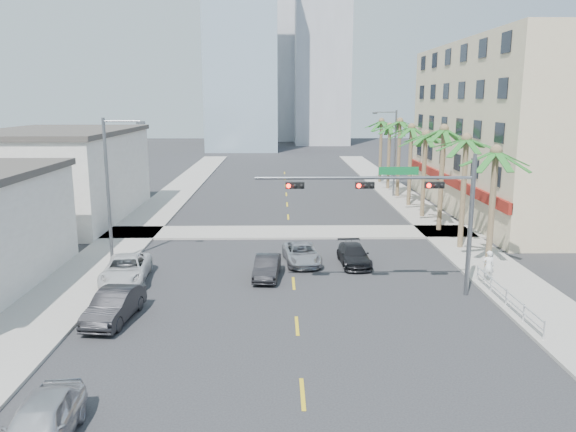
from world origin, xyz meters
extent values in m
plane|color=#262628|center=(0.00, 0.00, 0.00)|extent=(260.00, 260.00, 0.00)
cube|color=gray|center=(12.00, 20.00, 0.07)|extent=(4.00, 120.00, 0.15)
cube|color=gray|center=(-12.00, 20.00, 0.07)|extent=(4.00, 120.00, 0.15)
cube|color=gray|center=(0.00, 22.00, 0.07)|extent=(80.00, 4.00, 0.15)
cube|color=beige|center=(22.00, 30.00, 7.50)|extent=(15.00, 28.00, 15.00)
cube|color=maroon|center=(14.40, 30.00, 3.00)|extent=(0.30, 28.00, 0.80)
cube|color=beige|center=(-19.50, 28.00, 3.60)|extent=(11.00, 18.00, 7.20)
cube|color=#99B2C6|center=(-8.00, 95.00, 24.00)|extent=(14.00, 14.00, 48.00)
cube|color=#ADADB2|center=(9.00, 110.00, 30.00)|extent=(12.00, 12.00, 60.00)
cube|color=#ADADB2|center=(-3.00, 125.00, 21.00)|extent=(16.00, 16.00, 42.00)
cylinder|color=slate|center=(9.00, 8.00, 3.60)|extent=(0.24, 0.24, 7.20)
cylinder|color=slate|center=(3.50, 8.00, 6.20)|extent=(11.00, 0.16, 0.16)
cube|color=#0C662D|center=(5.20, 8.00, 6.55)|extent=(2.00, 0.05, 0.40)
cube|color=black|center=(7.00, 7.85, 5.85)|extent=(0.95, 0.28, 0.32)
sphere|color=#FF0C05|center=(6.68, 7.69, 5.85)|extent=(0.22, 0.22, 0.22)
cube|color=black|center=(3.50, 7.85, 5.85)|extent=(0.95, 0.28, 0.32)
sphere|color=#FF0C05|center=(3.18, 7.69, 5.85)|extent=(0.22, 0.22, 0.22)
cube|color=black|center=(0.00, 7.85, 5.85)|extent=(0.95, 0.28, 0.32)
sphere|color=#FF0C05|center=(-0.32, 7.69, 5.85)|extent=(0.22, 0.22, 0.22)
cylinder|color=brown|center=(11.60, 12.00, 3.60)|extent=(0.36, 0.36, 7.20)
cylinder|color=brown|center=(11.60, 17.20, 3.78)|extent=(0.36, 0.36, 7.56)
cylinder|color=brown|center=(11.60, 22.40, 3.96)|extent=(0.36, 0.36, 7.92)
cylinder|color=brown|center=(11.60, 27.60, 3.60)|extent=(0.36, 0.36, 7.20)
cylinder|color=brown|center=(11.60, 32.80, 3.78)|extent=(0.36, 0.36, 7.56)
cylinder|color=brown|center=(11.60, 38.00, 3.96)|extent=(0.36, 0.36, 7.92)
cylinder|color=brown|center=(11.60, 43.20, 3.60)|extent=(0.36, 0.36, 7.20)
cylinder|color=brown|center=(11.60, 48.40, 3.78)|extent=(0.36, 0.36, 7.56)
cylinder|color=slate|center=(-11.20, 14.00, 4.50)|extent=(0.20, 0.20, 9.00)
cylinder|color=slate|center=(-10.10, 14.00, 8.80)|extent=(2.20, 0.12, 0.12)
cube|color=slate|center=(-9.00, 14.00, 8.70)|extent=(0.50, 0.25, 0.18)
cylinder|color=slate|center=(11.20, 38.00, 4.50)|extent=(0.20, 0.20, 9.00)
cylinder|color=slate|center=(10.10, 38.00, 8.80)|extent=(2.20, 0.12, 0.12)
cube|color=slate|center=(9.00, 38.00, 8.70)|extent=(0.50, 0.25, 0.18)
cylinder|color=silver|center=(10.30, 6.00, 0.55)|extent=(0.08, 8.00, 0.08)
cylinder|color=silver|center=(10.30, 6.00, 0.90)|extent=(0.08, 8.00, 0.08)
cylinder|color=silver|center=(10.30, 2.00, 0.50)|extent=(0.08, 0.08, 1.00)
cylinder|color=silver|center=(10.30, 4.00, 0.50)|extent=(0.08, 0.08, 1.00)
cylinder|color=silver|center=(10.30, 6.00, 0.50)|extent=(0.08, 0.08, 1.00)
cylinder|color=silver|center=(10.30, 8.00, 0.50)|extent=(0.08, 0.08, 1.00)
cylinder|color=silver|center=(10.30, 10.00, 0.50)|extent=(0.08, 0.08, 1.00)
imported|color=silver|center=(-7.80, -4.89, 0.75)|extent=(2.01, 4.48, 1.49)
imported|color=black|center=(-8.42, 4.78, 0.73)|extent=(2.05, 4.57, 1.46)
imported|color=silver|center=(-9.40, 10.51, 0.72)|extent=(2.85, 5.35, 1.43)
imported|color=black|center=(-1.50, 11.04, 0.63)|extent=(1.62, 3.93, 1.27)
imported|color=#B0B0B5|center=(0.60, 13.94, 0.62)|extent=(2.52, 4.64, 1.24)
imported|color=black|center=(3.82, 13.58, 0.61)|extent=(1.91, 4.30, 1.23)
imported|color=white|center=(10.75, 9.72, 1.04)|extent=(0.65, 0.43, 1.77)
camera|label=1|loc=(-0.80, -19.83, 10.04)|focal=35.00mm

